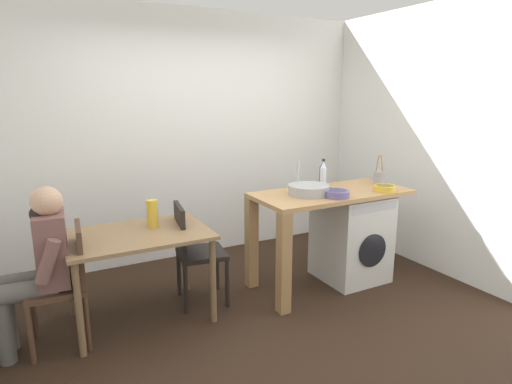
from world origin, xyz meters
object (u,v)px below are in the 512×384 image
Objects in this scene: washing_machine at (351,237)px; mixing_bowl at (337,193)px; vase at (152,213)px; bottle_tall_green at (323,176)px; bottle_squat_brown at (323,173)px; colander at (385,188)px; dining_table at (138,244)px; seated_person at (39,261)px; chair_person_seat at (67,279)px; chair_opposite at (193,248)px; utensil_crock at (379,177)px.

mixing_bowl is (-0.37, -0.20, 0.52)m from washing_machine.
vase is at bearing 171.62° from washing_machine.
bottle_squat_brown is at bearing 53.44° from bottle_tall_green.
colander is at bearing -49.26° from washing_machine.
bottle_squat_brown reaches higher than dining_table.
vase is (-1.52, 0.48, -0.10)m from mixing_bowl.
seated_person is 1.40× the size of washing_machine.
mixing_bowl is (-0.09, -0.32, -0.10)m from bottle_tall_green.
mixing_bowl reaches higher than chair_person_seat.
mixing_bowl is at bearing 78.76° from chair_opposite.
utensil_crock is 1.50× the size of colander.
seated_person reaches higher than mixing_bowl.
bottle_squat_brown is at bearing 156.64° from utensil_crock.
utensil_crock is 1.31× the size of vase.
vase is (-2.26, 0.23, -0.14)m from utensil_crock.
chair_person_seat is at bearing 179.59° from utensil_crock.
colander is (0.47, -0.34, -0.10)m from bottle_tall_green.
chair_opposite is 3.96× the size of mixing_bowl.
bottle_squat_brown is 0.88× the size of utensil_crock.
bottle_squat_brown is at bearing 3.11° from dining_table.
utensil_crock is at bearing -6.19° from bottle_tall_green.
utensil_crock is 0.33m from colander.
bottle_squat_brown is (1.88, 0.10, 0.40)m from dining_table.
bottle_tall_green is 1.28× the size of vase.
dining_table is 0.28m from vase.
mixing_bowl is (-0.21, -0.48, -0.08)m from bottle_squat_brown.
seated_person is 3.13m from utensil_crock.
chair_opposite is (1.02, 0.17, 0.00)m from chair_person_seat.
dining_table is at bearing -146.31° from vase.
seated_person is 6.00× the size of colander.
washing_machine is at bearing 130.74° from colander.
utensil_crock is at bearing -3.00° from dining_table.
seated_person reaches higher than bottle_squat_brown.
utensil_crock reaches higher than seated_person.
washing_machine is 4.30× the size of colander.
washing_machine is at bearing -8.38° from vase.
seated_person is 4.01× the size of utensil_crock.
seated_person is 4.58× the size of bottle_squat_brown.
chair_opposite is at bearing 159.93° from mixing_bowl.
vase is at bearing 166.57° from colander.
bottle_tall_green is 1.29× the size of mixing_bowl.
bottle_squat_brown is (0.12, 0.16, -0.01)m from bottle_tall_green.
chair_opposite is at bearing 171.28° from washing_machine.
bottle_tall_green is 1.63m from vase.
dining_table is 0.71m from seated_person.
bottle_tall_green is at bearing 74.51° from mixing_bowl.
bottle_tall_green is at bearing 143.86° from colander.
vase is (-1.61, 0.16, -0.20)m from bottle_tall_green.
utensil_crock is (0.37, 0.05, 0.56)m from washing_machine.
chair_opposite is 3.00× the size of utensil_crock.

